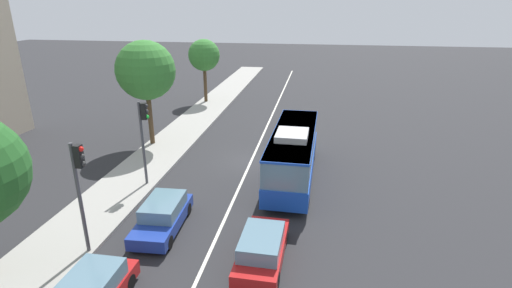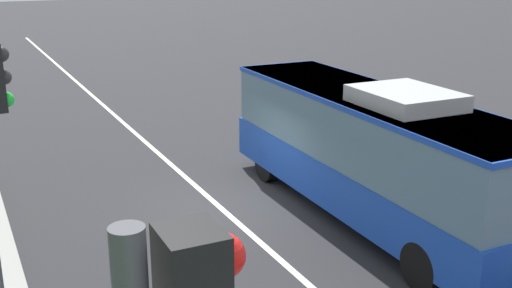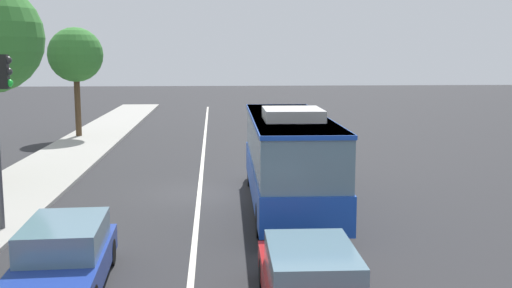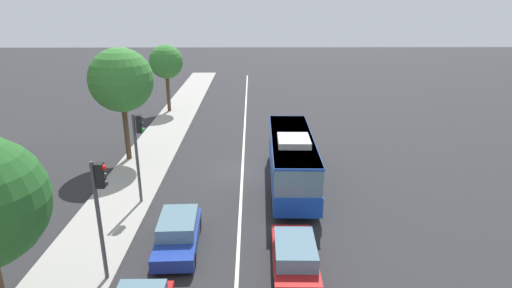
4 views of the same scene
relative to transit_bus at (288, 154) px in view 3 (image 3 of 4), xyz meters
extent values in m
plane|color=#28282B|center=(2.33, 3.05, -1.81)|extent=(160.00, 160.00, 0.00)
cube|color=#9E9B93|center=(2.33, 9.89, -1.74)|extent=(80.00, 3.66, 0.14)
cube|color=silver|center=(2.33, 3.05, -1.80)|extent=(76.00, 0.16, 0.01)
cube|color=#1947B7|center=(0.02, 0.00, -0.83)|extent=(10.05, 2.72, 1.10)
cube|color=slate|center=(0.02, 0.00, 0.50)|extent=(9.85, 2.64, 1.58)
cube|color=#1947B7|center=(0.02, 0.00, 1.23)|extent=(9.95, 2.69, 0.12)
cube|color=#B2B2B2|center=(-1.18, 0.03, 1.47)|extent=(2.24, 1.85, 0.36)
cylinder|color=black|center=(3.45, 1.02, -1.31)|extent=(1.01, 0.32, 1.00)
cylinder|color=black|center=(3.40, -1.18, -1.31)|extent=(1.01, 0.32, 1.00)
cylinder|color=black|center=(-3.35, 1.17, -1.31)|extent=(1.01, 0.32, 1.00)
cylinder|color=black|center=(-3.40, -1.03, -1.31)|extent=(1.01, 0.32, 1.00)
cube|color=slate|center=(-8.78, 0.65, -0.67)|extent=(2.56, 1.71, 0.64)
cylinder|color=black|center=(-7.01, 1.41, -1.49)|extent=(0.64, 0.23, 0.64)
cylinder|color=black|center=(-7.05, -0.19, -1.49)|extent=(0.64, 0.23, 0.64)
cube|color=#1E3899|center=(-6.86, 5.80, -1.29)|extent=(4.57, 1.99, 0.60)
cube|color=slate|center=(-6.61, 5.81, -0.67)|extent=(2.59, 1.76, 0.64)
cylinder|color=black|center=(-5.33, 5.07, -1.49)|extent=(0.65, 0.25, 0.64)
cylinder|color=black|center=(-5.40, 6.66, -1.49)|extent=(0.65, 0.25, 0.64)
cube|color=black|center=(-2.37, 8.36, 2.84)|extent=(0.34, 0.30, 0.96)
sphere|color=#2D2D2D|center=(-2.36, 8.21, 3.16)|extent=(0.22, 0.22, 0.22)
sphere|color=#2D2D2D|center=(-2.36, 8.21, 2.84)|extent=(0.22, 0.22, 0.22)
sphere|color=#1ED838|center=(-2.36, 8.21, 2.52)|extent=(0.22, 0.22, 0.22)
cylinder|color=#4C3823|center=(18.07, 10.88, 0.14)|extent=(0.36, 0.36, 3.90)
sphere|color=#387F33|center=(18.07, 10.88, 3.34)|extent=(3.33, 3.33, 3.33)
camera|label=1|loc=(-22.33, -1.35, 8.69)|focal=27.26mm
camera|label=2|loc=(-11.57, 8.90, 4.48)|focal=43.67mm
camera|label=3|loc=(-19.72, 2.49, 3.29)|focal=42.12mm
camera|label=4|loc=(-23.38, 2.42, 8.93)|focal=29.00mm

